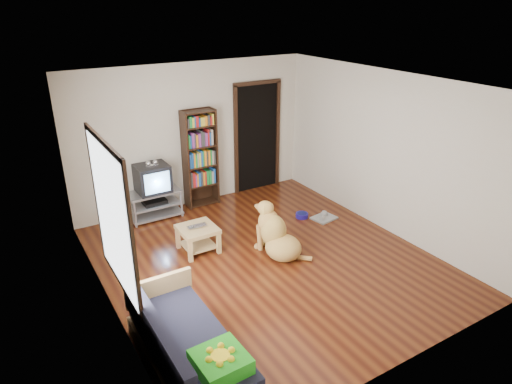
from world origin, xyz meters
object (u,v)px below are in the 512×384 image
dog_bowl (302,215)px  coffee_table (198,234)px  grey_rag (324,218)px  crt_tv (152,178)px  dog (276,236)px  sofa (185,350)px  bookshelf (200,153)px  tv_stand (155,203)px  green_cushion (221,362)px  laptop (198,227)px

dog_bowl → coffee_table: bearing=-177.3°
grey_rag → crt_tv: bearing=147.0°
crt_tv → dog_bowl: bearing=-32.0°
coffee_table → dog: size_ratio=0.59×
coffee_table → sofa: bearing=-117.6°
bookshelf → sofa: size_ratio=1.00×
dog_bowl → dog: dog is taller
grey_rag → crt_tv: crt_tv is taller
tv_stand → dog: dog is taller
coffee_table → dog: (0.97, -0.70, 0.03)m
tv_stand → coffee_table: bearing=-83.7°
crt_tv → sofa: (-0.97, -3.65, -0.48)m
tv_stand → bookshelf: 1.20m
bookshelf → sofa: (-1.92, -3.72, -0.74)m
green_cushion → dog_bowl: green_cushion is taller
grey_rag → tv_stand: 3.00m
coffee_table → dog: 1.20m
dog_bowl → tv_stand: size_ratio=0.24×
bookshelf → dog: 2.36m
grey_rag → bookshelf: bookshelf is taller
sofa → dog: 2.57m
grey_rag → tv_stand: bearing=147.3°
grey_rag → bookshelf: size_ratio=0.22×
green_cushion → bookshelf: 4.68m
coffee_table → grey_rag: bearing=-3.7°
sofa → dog_bowl: bearing=35.4°
grey_rag → bookshelf: bearing=132.5°
green_cushion → sofa: sofa is taller
laptop → sofa: bearing=-115.8°
green_cushion → crt_tv: (0.85, 4.22, 0.24)m
laptop → grey_rag: bearing=-0.9°
laptop → coffee_table: bearing=92.1°
grey_rag → green_cushion: bearing=-142.4°
green_cushion → bookshelf: bookshelf is taller
laptop → tv_stand: tv_stand is taller
green_cushion → crt_tv: crt_tv is taller
dog_bowl → grey_rag: dog_bowl is taller
bookshelf → crt_tv: bearing=-175.7°
dog_bowl → crt_tv: 2.70m
tv_stand → sofa: (-0.97, -3.63, -0.01)m
green_cushion → grey_rag: (3.36, 2.59, -0.48)m
dog → dog_bowl: bearing=36.4°
tv_stand → coffee_table: 1.47m
dog_bowl → coffee_table: size_ratio=0.40×
green_cushion → grey_rag: size_ratio=1.18×
tv_stand → bookshelf: (0.95, 0.09, 0.73)m
green_cushion → laptop: bearing=67.6°
grey_rag → tv_stand: (-2.51, 1.61, 0.25)m
green_cushion → dog: bearing=43.8°
grey_rag → dog: (-1.38, -0.55, 0.29)m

